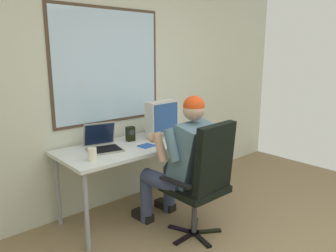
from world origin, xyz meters
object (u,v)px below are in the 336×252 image
(office_chair, at_px, (205,175))
(coffee_mug, at_px, (92,154))
(crt_monitor, at_px, (162,118))
(cd_case, at_px, (146,146))
(person_seated, at_px, (182,161))
(desk, at_px, (144,147))
(laptop, at_px, (102,142))
(desk_speaker, at_px, (130,134))
(wine_glass, at_px, (201,125))

(office_chair, relative_size, coffee_mug, 9.91)
(crt_monitor, bearing_deg, cd_case, -156.15)
(person_seated, xyz_separation_m, cd_case, (-0.10, 0.41, 0.07))
(crt_monitor, distance_m, cd_case, 0.42)
(desk, height_order, cd_case, cd_case)
(laptop, bearing_deg, person_seated, -53.19)
(laptop, distance_m, desk_speaker, 0.37)
(crt_monitor, relative_size, coffee_mug, 3.69)
(desk_speaker, height_order, cd_case, desk_speaker)
(coffee_mug, bearing_deg, cd_case, 3.01)
(desk, height_order, coffee_mug, coffee_mug)
(office_chair, height_order, person_seated, person_seated)
(desk, distance_m, crt_monitor, 0.38)
(wine_glass, relative_size, desk_speaker, 1.00)
(person_seated, bearing_deg, coffee_mug, 151.80)
(laptop, bearing_deg, office_chair, -61.60)
(person_seated, distance_m, coffee_mug, 0.81)
(wine_glass, bearing_deg, coffee_mug, 179.57)
(laptop, height_order, desk_speaker, laptop)
(desk, xyz_separation_m, desk_speaker, (-0.07, 0.14, 0.13))
(desk, bearing_deg, wine_glass, -14.78)
(desk, relative_size, crt_monitor, 4.38)
(laptop, distance_m, cd_case, 0.43)
(laptop, bearing_deg, cd_case, -29.78)
(cd_case, relative_size, coffee_mug, 1.41)
(laptop, height_order, cd_case, laptop)
(crt_monitor, distance_m, desk_speaker, 0.38)
(person_seated, xyz_separation_m, crt_monitor, (0.23, 0.55, 0.29))
(wine_glass, bearing_deg, laptop, 167.13)
(office_chair, distance_m, desk_speaker, 0.98)
(person_seated, relative_size, laptop, 3.35)
(laptop, distance_m, wine_glass, 1.14)
(coffee_mug, bearing_deg, person_seated, -28.20)
(crt_monitor, bearing_deg, desk, -177.70)
(office_chair, xyz_separation_m, desk_speaker, (-0.11, 0.95, 0.21))
(crt_monitor, xyz_separation_m, laptop, (-0.70, 0.07, -0.16))
(laptop, distance_m, coffee_mug, 0.34)
(office_chair, relative_size, crt_monitor, 2.69)
(person_seated, height_order, crt_monitor, person_seated)
(desk, relative_size, office_chair, 1.63)
(person_seated, height_order, wine_glass, person_seated)
(office_chair, xyz_separation_m, coffee_mug, (-0.72, 0.65, 0.19))
(desk, relative_size, laptop, 4.58)
(laptop, bearing_deg, coffee_mug, -134.63)
(office_chair, relative_size, wine_glass, 7.19)
(desk, distance_m, person_seated, 0.55)
(wine_glass, relative_size, coffee_mug, 1.38)
(office_chair, distance_m, person_seated, 0.28)
(desk, bearing_deg, crt_monitor, 2.30)
(wine_glass, bearing_deg, crt_monitor, 155.51)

